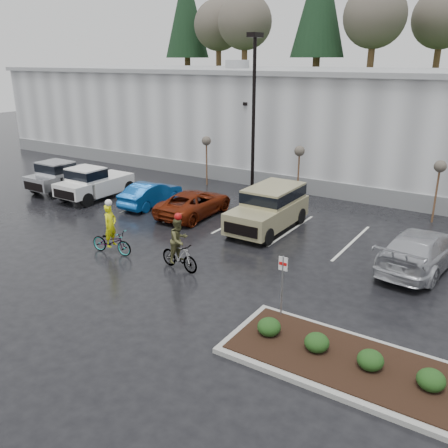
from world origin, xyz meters
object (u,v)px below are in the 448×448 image
Objects in this scene: sapling_east at (440,170)px; suv_tan at (268,209)px; lamppost at (254,100)px; pickup_white at (99,181)px; cyclist_olive at (179,249)px; cyclist_hivis at (111,237)px; car_far_silver at (421,250)px; sapling_west at (206,144)px; car_red at (194,203)px; fire_lane_sign at (282,280)px; pickup_silver at (68,174)px; sapling_mid at (299,154)px; car_blue at (151,194)px.

sapling_east reaches higher than suv_tan.
suv_tan is (3.45, -4.56, -4.66)m from lamppost.
pickup_white is 11.19m from suv_tan.
lamppost reaches higher than cyclist_olive.
cyclist_hivis is (-10.72, -11.79, -1.99)m from sapling_east.
suv_tan is at bearing -139.68° from sapling_east.
pickup_white reaches higher than car_far_silver.
sapling_west is 12.40m from cyclist_hivis.
lamppost reaches higher than car_red.
cyclist_hivis is (0.14, -6.15, 0.07)m from car_red.
pickup_silver is at bearing 159.08° from fire_lane_sign.
fire_lane_sign is at bearing -56.54° from lamppost.
lamppost is 2.88× the size of sapling_east.
lamppost reaches higher than pickup_silver.
lamppost is 2.88× the size of sapling_west.
pickup_white is 6.89m from car_red.
cyclist_olive is (13.39, -5.79, -0.12)m from pickup_silver.
cyclist_olive reaches higher than pickup_white.
sapling_mid is 1.45× the size of fire_lane_sign.
sapling_mid is at bearing -140.78° from car_blue.
sapling_east is 12.41m from car_red.
car_far_silver is at bearing 66.53° from fire_lane_sign.
suv_tan is at bearing 0.77° from pickup_silver.
car_red is (3.10, -0.09, -0.01)m from car_blue.
sapling_east is 18.78m from pickup_white.
suv_tan reaches higher than car_red.
sapling_west is 1.36× the size of cyclist_olive.
pickup_silver is at bearing -179.23° from suv_tan.
suv_tan is (14.11, 0.19, 0.05)m from pickup_silver.
car_far_silver is at bearing -26.17° from lamppost.
sapling_east is 1.45× the size of fire_lane_sign.
cyclist_hivis reaches higher than fire_lane_sign.
car_red is 2.06× the size of cyclist_olive.
car_far_silver is at bearing -0.97° from pickup_white.
sapling_east reaches higher than car_red.
cyclist_olive is at bearing -88.85° from sapling_mid.
fire_lane_sign is 13.83m from car_blue.
car_red is at bearing -60.91° from sapling_west.
car_blue is 1.75× the size of cyclist_olive.
sapling_west is 6.78m from car_red.
cyclist_olive is at bearing -23.40° from pickup_silver.
sapling_east is 13.06m from fire_lane_sign.
lamppost is at bearing -174.29° from sapling_east.
sapling_mid is at bearing -122.23° from car_red.
cyclist_hivis is at bearing -31.32° from pickup_silver.
sapling_mid reaches higher than suv_tan.
cyclist_hivis reaches higher than pickup_silver.
pickup_silver is at bearing 73.42° from cyclist_olive.
lamppost reaches higher than car_blue.
cyclist_hivis is (7.02, -5.87, -0.24)m from pickup_white.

